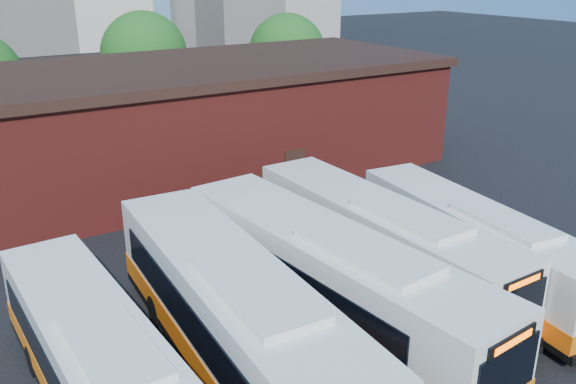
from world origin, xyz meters
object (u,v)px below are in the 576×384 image
bus_farwest (100,373)px  bus_west (233,322)px  bus_midwest (330,286)px  bus_mideast (379,247)px  transit_worker (484,325)px  bus_east (473,248)px

bus_farwest → bus_west: 3.95m
bus_midwest → bus_mideast: size_ratio=1.07×
bus_mideast → transit_worker: 5.08m
bus_midwest → bus_east: 6.60m
transit_worker → bus_midwest: bearing=22.0°
bus_west → bus_midwest: 3.67m
transit_worker → bus_mideast: bearing=-22.3°
bus_mideast → bus_west: bearing=-166.7°
bus_mideast → bus_farwest: bearing=-171.9°
bus_west → bus_east: bus_west is taller
bus_east → transit_worker: size_ratio=7.09×
bus_farwest → bus_east: (14.20, 0.14, -0.00)m
bus_farwest → transit_worker: 11.66m
bus_farwest → transit_worker: size_ratio=7.06×
bus_west → transit_worker: (7.26, -3.15, -0.86)m
bus_mideast → bus_midwest: bearing=-156.0°
bus_farwest → bus_midwest: bus_midwest is taller
bus_farwest → bus_midwest: size_ratio=0.86×
bus_midwest → transit_worker: 5.03m
bus_farwest → bus_east: size_ratio=1.00×
bus_farwest → bus_east: same height
bus_midwest → bus_west: bearing=178.5°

